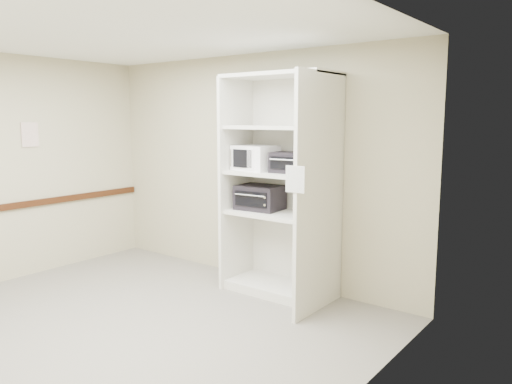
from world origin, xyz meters
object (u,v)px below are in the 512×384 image
Objects in this scene: toaster_oven_upper at (290,163)px; toaster_oven_lower at (260,197)px; microwave at (256,158)px; shelving_unit at (283,194)px.

toaster_oven_lower is at bearing 171.52° from toaster_oven_upper.
toaster_oven_upper reaches higher than toaster_oven_lower.
shelving_unit is at bearing 7.46° from microwave.
microwave is 0.47m from toaster_oven_upper.
microwave is 0.45m from toaster_oven_lower.
microwave is 0.93× the size of toaster_oven_lower.
shelving_unit is 4.88× the size of toaster_oven_lower.
microwave is at bearing 175.66° from toaster_oven_upper.
shelving_unit is at bearing -7.85° from toaster_oven_lower.
microwave reaches higher than toaster_oven_lower.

